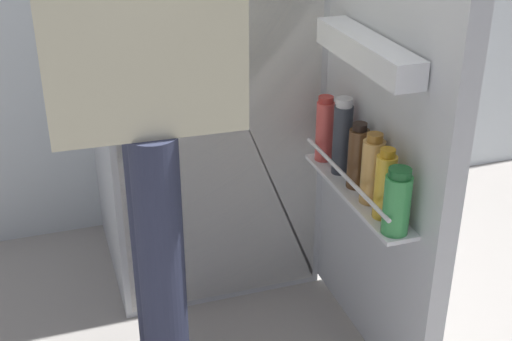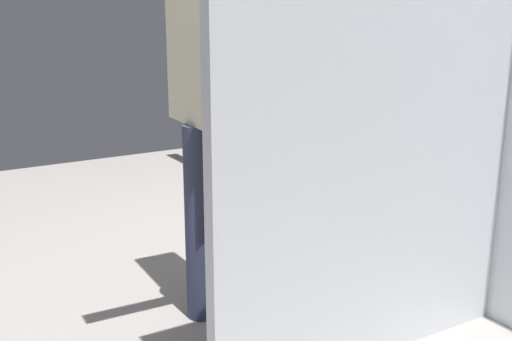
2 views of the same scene
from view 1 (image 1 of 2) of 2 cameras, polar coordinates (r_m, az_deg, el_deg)
The scene contains 2 objects.
refrigerator at distance 2.30m, azimuth -3.92°, elevation 10.54°, with size 0.74×1.32×1.68m.
person at distance 1.66m, azimuth -9.00°, elevation 9.39°, with size 0.55×0.78×1.65m.
Camera 1 is at (-0.51, -1.64, 1.47)m, focal length 48.77 mm.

